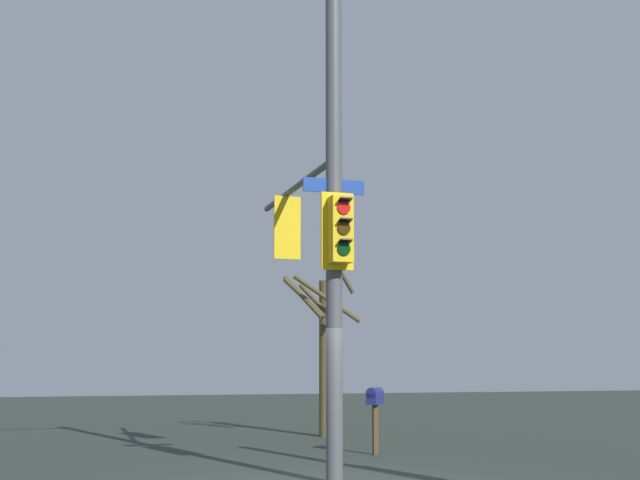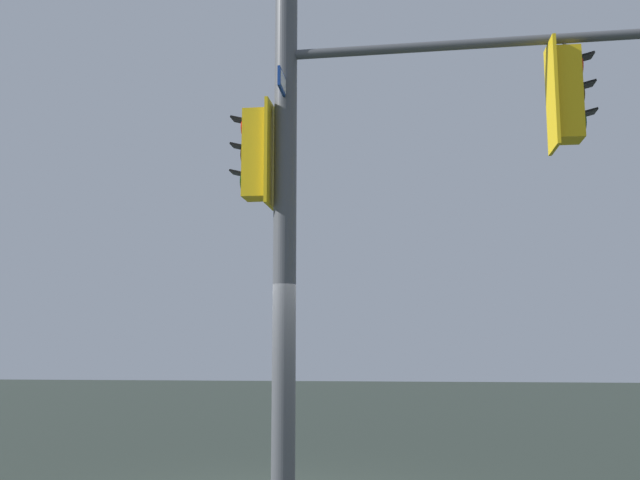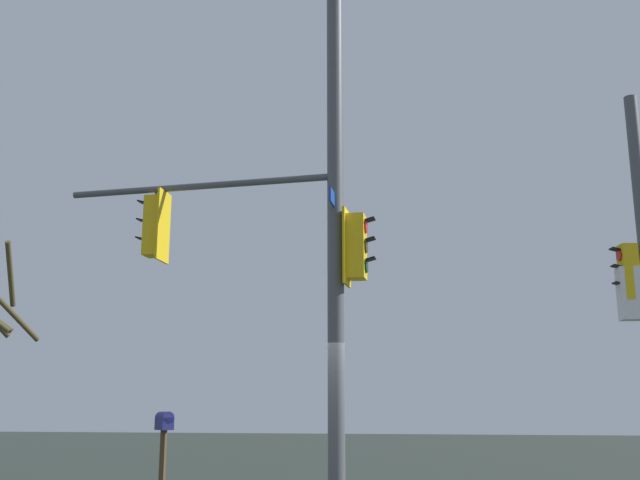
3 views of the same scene
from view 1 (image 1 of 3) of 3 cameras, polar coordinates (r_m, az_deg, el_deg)
name	(u,v)px [view 1 (image 1 of 3)]	position (r m, az deg, el deg)	size (l,w,h in m)	color
main_signal_pole_assembly	(316,194)	(15.18, -0.24, 3.07)	(3.88, 5.69, 9.24)	#4C4F54
mailbox	(375,402)	(18.90, 3.63, -10.57)	(0.48, 0.48, 1.41)	#4C3823
bare_tree_behind_pole	(324,344)	(23.32, 0.26, -6.88)	(1.86, 1.59, 5.16)	#4C4428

